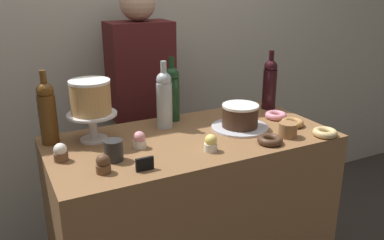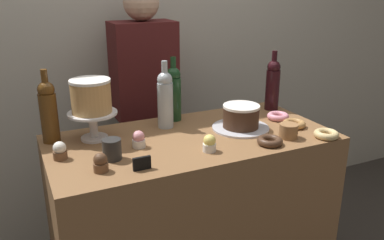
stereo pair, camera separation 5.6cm
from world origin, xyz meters
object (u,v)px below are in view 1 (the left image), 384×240
Objects in this scene: wine_bottle_green at (172,93)px; donut_glazed at (325,133)px; coffee_cup_ceramic at (114,150)px; wine_bottle_clear at (164,99)px; donut_maple at (292,123)px; cake_stand_pedestal at (93,122)px; chocolate_round_cake at (240,116)px; donut_pink at (276,115)px; price_sign_chalkboard at (145,164)px; cupcake_strawberry at (139,140)px; donut_chocolate at (270,140)px; barista_figure at (142,117)px; cupcake_lemon at (211,143)px; white_layer_cake at (90,97)px; wine_bottle_dark_red at (270,83)px; cupcake_vanilla at (61,153)px; cookie_stack at (288,130)px; wine_bottle_amber at (47,112)px; cupcake_chocolate at (103,164)px.

wine_bottle_green is 2.91× the size of donut_glazed.
wine_bottle_green is at bearing 39.92° from coffee_cup_ceramic.
wine_bottle_clear is 3.83× the size of coffee_cup_ceramic.
cake_stand_pedestal is at bearing 164.55° from donut_maple.
donut_glazed is (0.61, -0.44, -0.13)m from wine_bottle_clear.
chocolate_round_cake reaches higher than donut_pink.
price_sign_chalkboard is at bearing -162.20° from donut_pink.
donut_chocolate is (0.53, -0.21, -0.02)m from cupcake_strawberry.
barista_figure is at bearing 130.61° from donut_pink.
wine_bottle_clear is at bearing 129.33° from donut_chocolate.
wine_bottle_green is 4.38× the size of cupcake_strawberry.
wine_bottle_green reaches higher than donut_chocolate.
cupcake_lemon is at bearing -81.07° from wine_bottle_clear.
white_layer_cake is 2.38× the size of cupcake_strawberry.
cupcake_strawberry is at bearing -48.64° from cake_stand_pedestal.
wine_bottle_dark_red reaches higher than price_sign_chalkboard.
wine_bottle_clear reaches higher than cupcake_lemon.
donut_pink is (0.25, 0.04, -0.05)m from chocolate_round_cake.
cookie_stack is at bearing -11.65° from cupcake_vanilla.
cookie_stack is 0.79m from coffee_cup_ceramic.
donut_chocolate is (0.01, -0.22, -0.05)m from chocolate_round_cake.
cake_stand_pedestal is at bearing 94.25° from coffee_cup_ceramic.
barista_figure reaches higher than price_sign_chalkboard.
wine_bottle_dark_red reaches higher than donut_glazed.
barista_figure is (0.31, 0.87, -0.12)m from price_sign_chalkboard.
wine_bottle_amber reaches higher than chocolate_round_cake.
wine_bottle_clear reaches higher than cookie_stack.
price_sign_chalkboard is at bearing -179.90° from donut_chocolate.
white_layer_cake is 2.38× the size of cupcake_chocolate.
cupcake_strawberry is (0.15, -0.17, -0.05)m from cake_stand_pedestal.
price_sign_chalkboard is 0.93m from barista_figure.
cupcake_vanilla is (-0.52, -0.17, -0.11)m from wine_bottle_clear.
price_sign_chalkboard is at bearing -170.70° from donut_maple.
chocolate_round_cake reaches higher than cupcake_chocolate.
cookie_stack is (-0.16, 0.07, 0.02)m from donut_glazed.
wine_bottle_amber is 0.37m from coffee_cup_ceramic.
donut_glazed is 1.60× the size of price_sign_chalkboard.
coffee_cup_ceramic is 0.83m from barista_figure.
donut_glazed is 1.07m from barista_figure.
wine_bottle_amber is at bearing 163.31° from white_layer_cake.
wine_bottle_clear is 0.49m from price_sign_chalkboard.
cupcake_strawberry is at bearing 174.03° from donut_maple.
donut_glazed is at bearing -10.85° from coffee_cup_ceramic.
cookie_stack is at bearing -116.50° from donut_pink.
wine_bottle_green reaches higher than cupcake_lemon.
wine_bottle_green reaches higher than cupcake_chocolate.
white_layer_cake is 0.54× the size of wine_bottle_green.
cupcake_chocolate is 0.26m from cupcake_strawberry.
coffee_cup_ceramic is (-0.94, 0.18, 0.03)m from donut_glazed.
donut_pink is (0.76, 0.05, -0.02)m from cupcake_strawberry.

